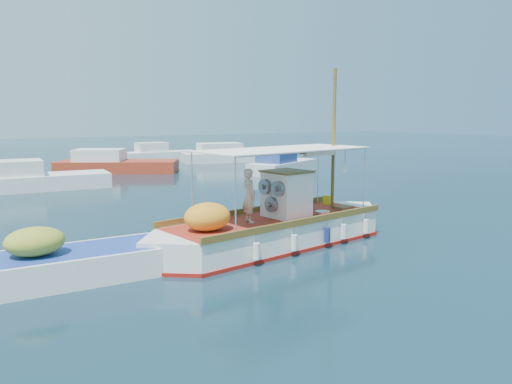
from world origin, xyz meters
TOP-DOWN VIEW (x-y plane):
  - ground at (0.00, 0.00)m, footprint 160.00×160.00m
  - fishing_caique at (-0.62, -0.11)m, footprint 9.07×3.58m
  - dinghy at (-6.56, -0.36)m, footprint 6.50×1.83m
  - bg_boat_nw at (-5.69, 15.97)m, footprint 7.59×2.79m
  - bg_boat_n at (0.30, 22.18)m, footprint 8.45×6.33m
  - bg_boat_ne at (10.02, 15.77)m, footprint 6.36×4.73m
  - bg_boat_e at (10.98, 25.06)m, footprint 9.14×4.11m
  - bg_boat_far_n at (5.97, 28.85)m, footprint 6.28×2.08m

SIDE VIEW (x-z plane):
  - ground at x=0.00m, z-range 0.00..0.00m
  - dinghy at x=-6.56m, z-range -0.46..1.12m
  - bg_boat_n at x=0.30m, z-range -0.41..1.39m
  - bg_boat_ne at x=10.02m, z-range -0.41..1.39m
  - bg_boat_e at x=10.98m, z-range -0.41..1.39m
  - bg_boat_far_n at x=5.97m, z-range -0.41..1.39m
  - bg_boat_nw at x=-5.69m, z-range -0.41..1.39m
  - fishing_caique at x=-0.62m, z-range -2.31..3.30m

